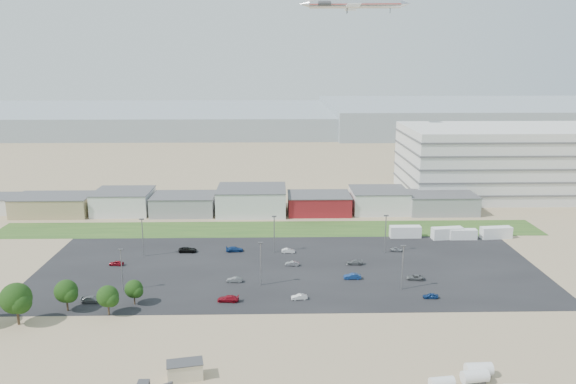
{
  "coord_description": "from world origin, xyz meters",
  "views": [
    {
      "loc": [
        2.02,
        -107.11,
        48.99
      ],
      "look_at": [
        4.84,
        22.0,
        18.38
      ],
      "focal_mm": 35.0,
      "sensor_mm": 36.0,
      "label": 1
    }
  ],
  "objects_px": {
    "parked_car_12": "(354,262)",
    "parked_car_8": "(396,249)",
    "parked_car_1": "(352,276)",
    "parked_car_13": "(299,297)",
    "parked_car_2": "(431,296)",
    "parked_car_0": "(415,277)",
    "storage_tank_nw": "(475,376)",
    "parked_car_3": "(228,299)",
    "parked_car_4": "(235,280)",
    "parked_car_11": "(288,251)",
    "parked_car_9": "(188,250)",
    "portable_shed": "(185,370)",
    "airliner": "(355,4)",
    "parked_car_7": "(292,264)",
    "parked_car_5": "(116,263)",
    "parked_car_10": "(92,299)",
    "box_trailer_a": "(405,232)",
    "parked_car_6": "(235,249)"
  },
  "relations": [
    {
      "from": "parked_car_2",
      "to": "parked_car_8",
      "type": "distance_m",
      "value": 29.55
    },
    {
      "from": "parked_car_1",
      "to": "parked_car_13",
      "type": "bearing_deg",
      "value": -49.06
    },
    {
      "from": "parked_car_9",
      "to": "portable_shed",
      "type": "bearing_deg",
      "value": -170.05
    },
    {
      "from": "storage_tank_nw",
      "to": "parked_car_3",
      "type": "distance_m",
      "value": 51.23
    },
    {
      "from": "parked_car_2",
      "to": "parked_car_12",
      "type": "xyz_separation_m",
      "value": [
        -13.34,
        20.23,
        0.04
      ]
    },
    {
      "from": "parked_car_3",
      "to": "parked_car_6",
      "type": "distance_m",
      "value": 31.13
    },
    {
      "from": "parked_car_6",
      "to": "parked_car_0",
      "type": "bearing_deg",
      "value": -120.71
    },
    {
      "from": "box_trailer_a",
      "to": "parked_car_6",
      "type": "distance_m",
      "value": 48.62
    },
    {
      "from": "portable_shed",
      "to": "storage_tank_nw",
      "type": "bearing_deg",
      "value": -14.44
    },
    {
      "from": "parked_car_3",
      "to": "parked_car_4",
      "type": "bearing_deg",
      "value": -178.28
    },
    {
      "from": "airliner",
      "to": "parked_car_12",
      "type": "height_order",
      "value": "airliner"
    },
    {
      "from": "parked_car_2",
      "to": "parked_car_9",
      "type": "xyz_separation_m",
      "value": [
        -55.49,
        30.17,
        0.11
      ]
    },
    {
      "from": "parked_car_2",
      "to": "parked_car_12",
      "type": "distance_m",
      "value": 24.23
    },
    {
      "from": "parked_car_0",
      "to": "parked_car_8",
      "type": "relative_size",
      "value": 1.25
    },
    {
      "from": "parked_car_4",
      "to": "parked_car_8",
      "type": "distance_m",
      "value": 45.42
    },
    {
      "from": "parked_car_0",
      "to": "storage_tank_nw",
      "type": "bearing_deg",
      "value": 6.5
    },
    {
      "from": "parked_car_5",
      "to": "parked_car_10",
      "type": "relative_size",
      "value": 0.78
    },
    {
      "from": "box_trailer_a",
      "to": "parked_car_3",
      "type": "distance_m",
      "value": 62.82
    },
    {
      "from": "parked_car_7",
      "to": "parked_car_9",
      "type": "bearing_deg",
      "value": -104.59
    },
    {
      "from": "parked_car_6",
      "to": "parked_car_5",
      "type": "bearing_deg",
      "value": 103.35
    },
    {
      "from": "parked_car_1",
      "to": "parked_car_13",
      "type": "distance_m",
      "value": 16.66
    },
    {
      "from": "parked_car_8",
      "to": "parked_car_1",
      "type": "bearing_deg",
      "value": 150.94
    },
    {
      "from": "parked_car_3",
      "to": "parked_car_4",
      "type": "height_order",
      "value": "parked_car_3"
    },
    {
      "from": "parked_car_4",
      "to": "parked_car_8",
      "type": "bearing_deg",
      "value": 119.61
    },
    {
      "from": "parked_car_1",
      "to": "parked_car_11",
      "type": "height_order",
      "value": "parked_car_1"
    },
    {
      "from": "parked_car_3",
      "to": "parked_car_4",
      "type": "relative_size",
      "value": 1.28
    },
    {
      "from": "parked_car_7",
      "to": "parked_car_12",
      "type": "relative_size",
      "value": 0.83
    },
    {
      "from": "parked_car_4",
      "to": "parked_car_8",
      "type": "xyz_separation_m",
      "value": [
        40.86,
        19.83,
        -0.03
      ]
    },
    {
      "from": "portable_shed",
      "to": "parked_car_11",
      "type": "height_order",
      "value": "portable_shed"
    },
    {
      "from": "parked_car_2",
      "to": "parked_car_6",
      "type": "xyz_separation_m",
      "value": [
        -43.31,
        30.39,
        0.11
      ]
    },
    {
      "from": "parked_car_2",
      "to": "parked_car_9",
      "type": "height_order",
      "value": "parked_car_9"
    },
    {
      "from": "storage_tank_nw",
      "to": "parked_car_2",
      "type": "xyz_separation_m",
      "value": [
        1.77,
        31.86,
        -0.68
      ]
    },
    {
      "from": "airliner",
      "to": "parked_car_1",
      "type": "relative_size",
      "value": 10.35
    },
    {
      "from": "parked_car_9",
      "to": "parked_car_11",
      "type": "relative_size",
      "value": 1.37
    },
    {
      "from": "airliner",
      "to": "parked_car_1",
      "type": "height_order",
      "value": "airliner"
    },
    {
      "from": "parked_car_2",
      "to": "parked_car_6",
      "type": "bearing_deg",
      "value": -123.3
    },
    {
      "from": "parked_car_12",
      "to": "parked_car_8",
      "type": "bearing_deg",
      "value": 131.3
    },
    {
      "from": "parked_car_1",
      "to": "parked_car_2",
      "type": "xyz_separation_m",
      "value": [
        15.05,
        -10.93,
        -0.11
      ]
    },
    {
      "from": "parked_car_3",
      "to": "parked_car_7",
      "type": "bearing_deg",
      "value": 150.83
    },
    {
      "from": "parked_car_7",
      "to": "parked_car_5",
      "type": "bearing_deg",
      "value": -84.94
    },
    {
      "from": "airliner",
      "to": "parked_car_7",
      "type": "distance_m",
      "value": 114.88
    },
    {
      "from": "storage_tank_nw",
      "to": "parked_car_5",
      "type": "height_order",
      "value": "storage_tank_nw"
    },
    {
      "from": "portable_shed",
      "to": "airliner",
      "type": "relative_size",
      "value": 0.14
    },
    {
      "from": "parked_car_11",
      "to": "parked_car_13",
      "type": "xyz_separation_m",
      "value": [
        1.62,
        -29.17,
        -0.01
      ]
    },
    {
      "from": "parked_car_0",
      "to": "parked_car_11",
      "type": "height_order",
      "value": "parked_car_11"
    },
    {
      "from": "parked_car_2",
      "to": "parked_car_13",
      "type": "xyz_separation_m",
      "value": [
        -27.65,
        0.03,
        0.01
      ]
    },
    {
      "from": "parked_car_1",
      "to": "parked_car_3",
      "type": "distance_m",
      "value": 29.79
    },
    {
      "from": "parked_car_7",
      "to": "parked_car_10",
      "type": "distance_m",
      "value": 46.64
    },
    {
      "from": "storage_tank_nw",
      "to": "parked_car_6",
      "type": "bearing_deg",
      "value": 123.72
    },
    {
      "from": "storage_tank_nw",
      "to": "parked_car_1",
      "type": "relative_size",
      "value": 1.02
    }
  ]
}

